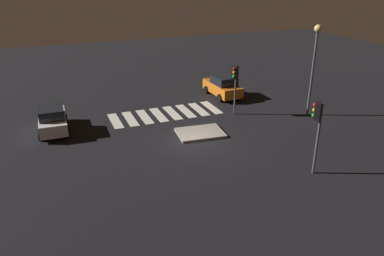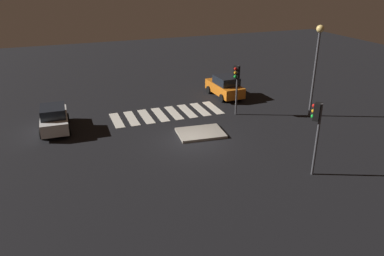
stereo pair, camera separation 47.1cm
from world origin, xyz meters
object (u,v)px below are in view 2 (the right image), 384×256
(traffic_island, at_px, (201,133))
(street_lamp, at_px, (317,55))
(traffic_light_south, at_px, (236,78))
(car_orange, at_px, (225,86))
(car_white, at_px, (54,118))
(traffic_light_west, at_px, (317,121))

(traffic_island, bearing_deg, street_lamp, -178.17)
(traffic_light_south, bearing_deg, car_orange, -140.78)
(street_lamp, bearing_deg, car_white, -12.09)
(car_white, relative_size, traffic_light_west, 1.03)
(street_lamp, bearing_deg, traffic_light_west, 53.29)
(car_white, distance_m, traffic_light_south, 13.71)
(car_white, distance_m, street_lamp, 19.67)
(car_white, bearing_deg, car_orange, -77.85)
(traffic_island, bearing_deg, car_orange, -126.42)
(traffic_light_west, relative_size, traffic_light_south, 1.06)
(car_orange, distance_m, traffic_light_west, 14.63)
(traffic_light_west, xyz_separation_m, traffic_light_south, (-0.24, -9.83, -0.19))
(street_lamp, bearing_deg, car_orange, -58.52)
(traffic_light_west, height_order, traffic_light_south, traffic_light_west)
(traffic_light_west, relative_size, street_lamp, 0.60)
(traffic_island, distance_m, traffic_light_west, 8.75)
(car_orange, height_order, car_white, car_orange)
(traffic_island, height_order, traffic_light_west, traffic_light_west)
(traffic_light_west, bearing_deg, car_white, 11.91)
(traffic_light_south, height_order, street_lamp, street_lamp)
(car_orange, bearing_deg, car_white, 98.63)
(car_orange, height_order, traffic_light_west, traffic_light_west)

